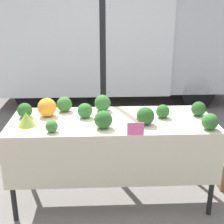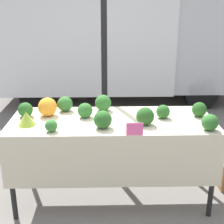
# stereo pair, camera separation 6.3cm
# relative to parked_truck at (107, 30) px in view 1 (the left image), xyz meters

# --- Properties ---
(ground_plane) EXTENTS (40.00, 40.00, 0.00)m
(ground_plane) POSITION_rel_parked_truck_xyz_m (-0.07, -3.69, -1.44)
(ground_plane) COLOR slate
(tent_pole) EXTENTS (0.07, 0.07, 2.25)m
(tent_pole) POSITION_rel_parked_truck_xyz_m (-0.15, -2.97, -0.32)
(tent_pole) COLOR black
(tent_pole) RESTS_ON ground_plane
(parked_truck) EXTENTS (4.82, 1.92, 2.78)m
(parked_truck) POSITION_rel_parked_truck_xyz_m (0.00, 0.00, 0.00)
(parked_truck) COLOR white
(parked_truck) RESTS_ON ground_plane
(market_table) EXTENTS (2.03, 0.79, 0.90)m
(market_table) POSITION_rel_parked_truck_xyz_m (-0.07, -3.76, -0.65)
(market_table) COLOR beige
(market_table) RESTS_ON ground_plane
(orange_cauliflower) EXTENTS (0.19, 0.19, 0.19)m
(orange_cauliflower) POSITION_rel_parked_truck_xyz_m (-0.73, -3.57, -0.44)
(orange_cauliflower) COLOR orange
(orange_cauliflower) RESTS_ON market_table
(romanesco_head) EXTENTS (0.17, 0.17, 0.14)m
(romanesco_head) POSITION_rel_parked_truck_xyz_m (-0.89, -3.82, -0.47)
(romanesco_head) COLOR #93B238
(romanesco_head) RESTS_ON market_table
(broccoli_head_0) EXTENTS (0.15, 0.15, 0.15)m
(broccoli_head_0) POSITION_rel_parked_truck_xyz_m (0.82, -3.62, -0.46)
(broccoli_head_0) COLOR #23511E
(broccoli_head_0) RESTS_ON market_table
(broccoli_head_1) EXTENTS (0.15, 0.15, 0.15)m
(broccoli_head_1) POSITION_rel_parked_truck_xyz_m (0.81, -3.98, -0.46)
(broccoli_head_1) COLOR #2D6628
(broccoli_head_1) RESTS_ON market_table
(broccoli_head_2) EXTENTS (0.15, 0.15, 0.15)m
(broccoli_head_2) POSITION_rel_parked_truck_xyz_m (-0.34, -3.63, -0.46)
(broccoli_head_2) COLOR #2D6628
(broccoli_head_2) RESTS_ON market_table
(broccoli_head_3) EXTENTS (0.14, 0.14, 0.14)m
(broccoli_head_3) POSITION_rel_parked_truck_xyz_m (0.44, -3.66, -0.47)
(broccoli_head_3) COLOR #285B23
(broccoli_head_3) RESTS_ON market_table
(broccoli_head_4) EXTENTS (0.11, 0.11, 0.11)m
(broccoli_head_4) POSITION_rel_parked_truck_xyz_m (-0.63, -3.98, -0.48)
(broccoli_head_4) COLOR #387533
(broccoli_head_4) RESTS_ON market_table
(broccoli_head_5) EXTENTS (0.17, 0.17, 0.17)m
(broccoli_head_5) POSITION_rel_parked_truck_xyz_m (0.24, -3.83, -0.45)
(broccoli_head_5) COLOR #23511E
(broccoli_head_5) RESTS_ON market_table
(broccoli_head_6) EXTENTS (0.16, 0.16, 0.16)m
(broccoli_head_6) POSITION_rel_parked_truck_xyz_m (-0.57, -3.43, -0.46)
(broccoli_head_6) COLOR #336B2D
(broccoli_head_6) RESTS_ON market_table
(broccoli_head_7) EXTENTS (0.17, 0.17, 0.17)m
(broccoli_head_7) POSITION_rel_parked_truck_xyz_m (-0.16, -3.42, -0.45)
(broccoli_head_7) COLOR #2D6628
(broccoli_head_7) RESTS_ON market_table
(broccoli_head_8) EXTENTS (0.17, 0.17, 0.17)m
(broccoli_head_8) POSITION_rel_parked_truck_xyz_m (-0.16, -3.91, -0.45)
(broccoli_head_8) COLOR #285B23
(broccoli_head_8) RESTS_ON market_table
(broccoli_head_9) EXTENTS (0.15, 0.15, 0.15)m
(broccoli_head_9) POSITION_rel_parked_truck_xyz_m (-0.95, -3.59, -0.46)
(broccoli_head_9) COLOR #285B23
(broccoli_head_9) RESTS_ON market_table
(price_sign) EXTENTS (0.15, 0.01, 0.12)m
(price_sign) POSITION_rel_parked_truck_xyz_m (0.12, -4.07, -0.48)
(price_sign) COLOR #F45B9E
(price_sign) RESTS_ON market_table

